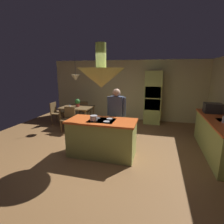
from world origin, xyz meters
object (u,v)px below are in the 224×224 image
object	(u,v)px
potted_plant_on_table	(77,102)
cup_on_table	(70,106)
oven_tower	(153,98)
chair_by_back_wall	(84,109)
chair_at_corner	(56,112)
chair_facing_island	(69,118)
cooking_pot_on_cooktop	(94,118)
microwave_on_counter	(213,108)
dining_table	(77,109)
person_at_island	(116,114)
kitchen_island	(102,138)

from	to	relation	value
potted_plant_on_table	cup_on_table	distance (m)	0.34
oven_tower	chair_by_back_wall	size ratio (longest dim) A/B	2.43
chair_at_corner	chair_facing_island	bearing A→B (deg)	-125.56
potted_plant_on_table	chair_at_corner	bearing A→B (deg)	-179.25
chair_at_corner	cooking_pot_on_cooktop	size ratio (longest dim) A/B	4.83
chair_at_corner	potted_plant_on_table	xyz separation A→B (m)	(0.97, 0.01, 0.42)
oven_tower	microwave_on_counter	distance (m)	2.42
chair_facing_island	microwave_on_counter	size ratio (longest dim) A/B	1.89
dining_table	person_at_island	world-z (taller)	person_at_island
chair_facing_island	cooking_pot_on_cooktop	bearing A→B (deg)	-45.17
kitchen_island	chair_by_back_wall	bearing A→B (deg)	121.44
chair_by_back_wall	cooking_pot_on_cooktop	world-z (taller)	cooking_pot_on_cooktop
kitchen_island	cup_on_table	distance (m)	2.68
oven_tower	potted_plant_on_table	bearing A→B (deg)	-157.87
person_at_island	chair_facing_island	distance (m)	2.09
person_at_island	cooking_pot_on_cooktop	bearing A→B (deg)	-114.27
cooking_pot_on_cooktop	chair_facing_island	bearing A→B (deg)	134.83
dining_table	potted_plant_on_table	bearing A→B (deg)	31.04
microwave_on_counter	chair_by_back_wall	bearing A→B (deg)	164.97
kitchen_island	dining_table	xyz separation A→B (m)	(-1.70, 2.10, 0.20)
kitchen_island	person_at_island	bearing A→B (deg)	73.19
potted_plant_on_table	microwave_on_counter	xyz separation A→B (m)	(4.52, -0.55, 0.14)
potted_plant_on_table	cooking_pot_on_cooktop	size ratio (longest dim) A/B	1.67
potted_plant_on_table	cup_on_table	world-z (taller)	potted_plant_on_table
chair_by_back_wall	cup_on_table	distance (m)	0.98
dining_table	person_at_island	size ratio (longest dim) A/B	0.70
chair_by_back_wall	microwave_on_counter	bearing A→B (deg)	164.97
microwave_on_counter	oven_tower	bearing A→B (deg)	135.98
chair_at_corner	dining_table	bearing A→B (deg)	-90.00
dining_table	microwave_on_counter	bearing A→B (deg)	-6.76
microwave_on_counter	cooking_pot_on_cooktop	bearing A→B (deg)	-150.58
cup_on_table	chair_by_back_wall	bearing A→B (deg)	78.39
person_at_island	chair_facing_island	xyz separation A→B (m)	(-1.91, 0.74, -0.43)
cup_on_table	cooking_pot_on_cooktop	bearing A→B (deg)	-49.19
kitchen_island	chair_facing_island	xyz separation A→B (m)	(-1.70, 1.42, 0.04)
chair_at_corner	microwave_on_counter	bearing A→B (deg)	-95.60
person_at_island	chair_by_back_wall	world-z (taller)	person_at_island
dining_table	cup_on_table	xyz separation A→B (m)	(-0.19, -0.23, 0.14)
kitchen_island	chair_at_corner	distance (m)	3.38
person_at_island	chair_at_corner	bearing A→B (deg)	153.61
oven_tower	chair_by_back_wall	xyz separation A→B (m)	(-2.80, -0.46, -0.55)
chair_at_corner	cup_on_table	bearing A→B (deg)	-106.72
chair_by_back_wall	chair_at_corner	world-z (taller)	same
cup_on_table	microwave_on_counter	size ratio (longest dim) A/B	0.20
dining_table	kitchen_island	bearing A→B (deg)	-51.01
chair_facing_island	cup_on_table	world-z (taller)	chair_facing_island
microwave_on_counter	cooking_pot_on_cooktop	distance (m)	3.44
chair_facing_island	chair_at_corner	size ratio (longest dim) A/B	1.00
kitchen_island	person_at_island	distance (m)	0.85
chair_at_corner	potted_plant_on_table	world-z (taller)	potted_plant_on_table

